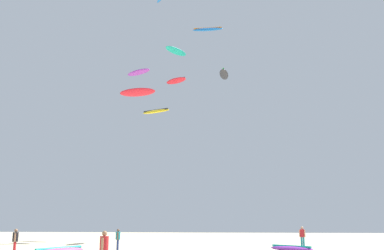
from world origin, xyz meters
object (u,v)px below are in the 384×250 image
Objects in this scene: person_right at (302,235)px; kite_aloft_4 at (137,92)px; kite_aloft_0 at (139,72)px; person_foreground at (104,247)px; kite_aloft_3 at (208,29)px; kite_aloft_1 at (224,74)px; kite_aloft_5 at (176,81)px; kite_grounded_far at (291,248)px; person_left at (118,238)px; person_midground at (15,239)px; kite_aloft_7 at (156,111)px; kite_aloft_2 at (176,51)px.

person_right is 0.45× the size of kite_aloft_4.
kite_aloft_0 reaches higher than kite_aloft_4.
person_foreground is 0.43× the size of kite_aloft_3.
kite_aloft_1 is 0.92× the size of kite_aloft_3.
kite_aloft_3 is at bearing 68.22° from kite_aloft_4.
kite_grounded_far is at bearing -58.23° from kite_aloft_5.
kite_aloft_1 is (7.91, 17.74, 18.85)m from person_left.
kite_aloft_3 is at bearing 60.56° from kite_aloft_0.
kite_aloft_3 reaches higher than person_midground.
person_midground is 28.32m from kite_aloft_7.
kite_aloft_2 reaches higher than kite_aloft_0.
kite_aloft_1 reaches higher than person_foreground.
kite_aloft_7 reaches higher than person_left.
person_midground is at bearing 147.58° from person_right.
kite_aloft_2 is (1.49, 20.62, 23.36)m from person_left.
kite_aloft_4 is at bearing 104.00° from person_foreground.
person_right reaches higher than kite_grounded_far.
person_foreground is at bearing -99.51° from kite_aloft_1.
kite_aloft_5 is at bearing 51.60° from person_midground.
kite_aloft_2 is at bearing -100.55° from person_left.
person_right is at bearing -17.35° from kite_aloft_0.
person_right is at bearing -51.32° from kite_aloft_2.
kite_aloft_7 is (-2.32, -1.43, -8.66)m from kite_aloft_2.
kite_grounded_far is at bearing -33.60° from kite_aloft_0.
kite_aloft_2 is at bearing 83.15° from kite_aloft_4.
kite_aloft_2 is at bearing 98.62° from kite_aloft_5.
person_right is at bearing -168.91° from person_left.
person_midground is at bearing -114.10° from kite_aloft_3.
person_right is at bearing 4.76° from person_midground.
kite_aloft_2 is at bearing 31.54° from kite_aloft_7.
person_foreground is at bearing -94.99° from kite_aloft_3.
kite_aloft_3 is (5.76, 21.16, 26.58)m from person_left.
kite_aloft_7 reaches higher than kite_grounded_far.
kite_aloft_4 is 0.92× the size of kite_aloft_7.
kite_aloft_5 is at bearing -139.17° from kite_aloft_3.
kite_aloft_4 is at bearing -96.85° from kite_aloft_2.
person_foreground is 0.47× the size of kite_aloft_4.
person_left is at bearing -94.14° from kite_aloft_2.
kite_aloft_1 is 6.02m from kite_aloft_5.
kite_aloft_3 reaches higher than kite_grounded_far.
kite_aloft_0 is at bearing -108.44° from kite_aloft_5.
kite_aloft_5 is (7.65, 22.38, 18.21)m from person_midground.
person_foreground is 1.07× the size of person_midground.
person_foreground is at bearing -127.98° from kite_grounded_far.
person_foreground is 0.43× the size of kite_aloft_7.
person_midground is 0.99× the size of person_right.
person_left is (-2.79, 12.76, -0.13)m from person_foreground.
kite_grounded_far is 23.85m from kite_aloft_0.
kite_aloft_2 is 9.08m from kite_aloft_7.
person_left is at bearing -87.66° from kite_aloft_4.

